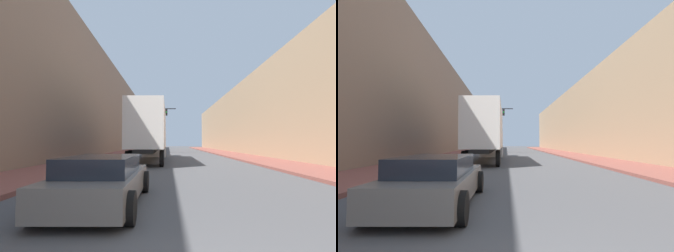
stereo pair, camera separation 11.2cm
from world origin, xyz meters
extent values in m
cube|color=brown|center=(6.76, 30.00, 0.07)|extent=(3.42, 80.00, 0.15)
cube|color=brown|center=(-6.76, 30.00, 0.07)|extent=(3.42, 80.00, 0.15)
cube|color=tan|center=(11.47, 30.00, 4.58)|extent=(6.00, 80.00, 9.16)
cube|color=#846B56|center=(-11.47, 30.00, 6.29)|extent=(6.00, 80.00, 12.57)
cube|color=silver|center=(-2.17, 19.46, 2.67)|extent=(2.41, 11.22, 3.14)
cube|color=black|center=(-2.17, 19.46, 0.95)|extent=(1.20, 11.22, 0.24)
cube|color=silver|center=(-2.17, 26.53, 1.34)|extent=(2.41, 2.92, 2.68)
cylinder|color=black|center=(-3.23, 15.05, 0.50)|extent=(0.25, 1.00, 1.00)
cylinder|color=black|center=(-1.12, 15.05, 0.50)|extent=(0.25, 1.00, 1.00)
cylinder|color=black|center=(-3.23, 16.25, 0.50)|extent=(0.25, 1.00, 1.00)
cylinder|color=black|center=(-1.12, 16.25, 0.50)|extent=(0.25, 1.00, 1.00)
cylinder|color=black|center=(-3.23, 26.53, 0.50)|extent=(0.25, 1.00, 1.00)
cylinder|color=black|center=(-1.12, 26.53, 0.50)|extent=(0.25, 1.00, 1.00)
cube|color=slate|center=(-2.31, 5.32, 0.48)|extent=(1.72, 4.53, 0.60)
cube|color=#1E232D|center=(-2.31, 5.10, 0.98)|extent=(1.51, 2.49, 0.41)
cylinder|color=black|center=(-3.17, 6.89, 0.32)|extent=(0.25, 0.64, 0.64)
cylinder|color=black|center=(-1.45, 6.89, 0.32)|extent=(0.25, 0.64, 0.64)
cylinder|color=black|center=(-3.17, 3.66, 0.32)|extent=(0.25, 0.64, 0.64)
cylinder|color=black|center=(-1.45, 3.66, 0.32)|extent=(0.25, 0.64, 0.64)
cylinder|color=black|center=(-4.89, 35.26, 3.25)|extent=(0.20, 0.20, 6.49)
cube|color=black|center=(-2.27, 35.26, 6.19)|extent=(5.25, 0.12, 0.12)
cube|color=black|center=(-3.58, 35.26, 5.68)|extent=(0.30, 0.24, 0.90)
sphere|color=red|center=(-3.58, 35.12, 5.68)|extent=(0.18, 0.18, 0.18)
cube|color=black|center=(-2.27, 35.26, 5.68)|extent=(0.30, 0.24, 0.90)
sphere|color=red|center=(-2.27, 35.12, 5.40)|extent=(0.18, 0.18, 0.18)
cube|color=black|center=(-0.95, 35.26, 5.68)|extent=(0.30, 0.24, 0.90)
sphere|color=green|center=(-0.95, 35.12, 5.68)|extent=(0.18, 0.18, 0.18)
camera|label=1|loc=(-0.73, -1.20, 1.53)|focal=28.00mm
camera|label=2|loc=(-0.61, -1.20, 1.53)|focal=28.00mm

